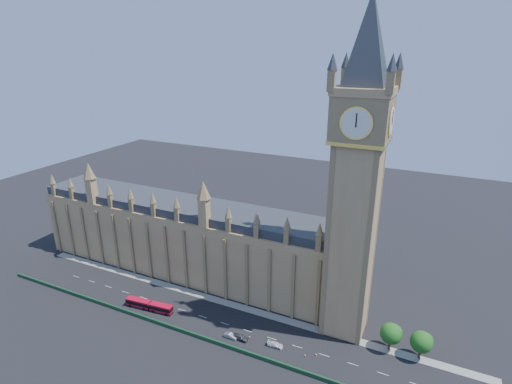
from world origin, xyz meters
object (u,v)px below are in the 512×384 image
at_px(red_bus, 149,305).
at_px(car_white, 275,345).
at_px(car_grey, 240,337).
at_px(car_silver, 231,336).

relative_size(red_bus, car_white, 3.59).
distance_m(red_bus, car_white, 44.21).
xyz_separation_m(red_bus, car_grey, (33.71, -0.09, -0.67)).
height_order(car_silver, car_white, car_silver).
bearing_deg(red_bus, car_grey, -5.72).
bearing_deg(red_bus, car_white, -3.71).
bearing_deg(car_silver, car_white, -80.22).
bearing_deg(red_bus, car_silver, -6.93).
relative_size(red_bus, car_silver, 4.03).
distance_m(red_bus, car_grey, 33.72).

